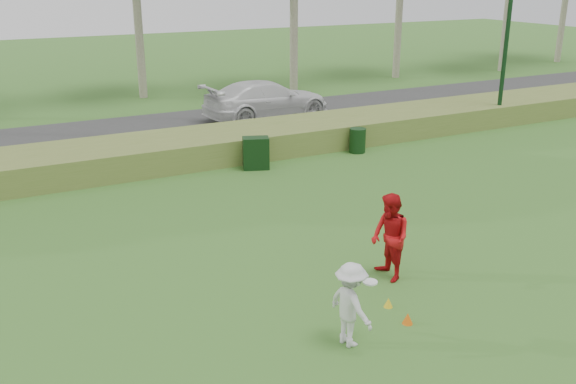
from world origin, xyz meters
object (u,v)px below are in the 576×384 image
cone_yellow (388,302)px  trash_bin (357,140)px  player_white (351,305)px  player_red (390,237)px  car_right (267,100)px  utility_cabinet (256,153)px  cone_orange (408,318)px

cone_yellow → trash_bin: bearing=59.7°
cone_yellow → trash_bin: size_ratio=0.22×
player_white → player_red: bearing=-57.6°
trash_bin → car_right: 6.59m
trash_bin → utility_cabinet: bearing=-178.0°
car_right → player_red: bearing=160.3°
player_red → utility_cabinet: (0.89, 8.84, -0.42)m
player_red → trash_bin: bearing=155.2°
cone_orange → car_right: car_right is taller
cone_yellow → utility_cabinet: (1.64, 9.90, 0.45)m
player_red → car_right: size_ratio=0.33×
cone_orange → car_right: 18.12m
cone_orange → cone_yellow: bearing=85.5°
cone_orange → car_right: size_ratio=0.04×
utility_cabinet → trash_bin: size_ratio=1.21×
cone_orange → player_white: bearing=-177.1°
car_right → utility_cabinet: bearing=148.0°
utility_cabinet → car_right: size_ratio=0.19×
utility_cabinet → car_right: bearing=81.3°
player_red → player_white: bearing=-45.2°
player_red → car_right: bearing=168.6°
cone_yellow → utility_cabinet: utility_cabinet is taller
car_right → cone_orange: bearing=159.4°
cone_yellow → trash_bin: trash_bin is taller
cone_yellow → player_red: bearing=54.4°
cone_orange → trash_bin: trash_bin is taller
utility_cabinet → cone_orange: bearing=-79.2°
cone_orange → utility_cabinet: bearing=80.9°
cone_orange → cone_yellow: 0.70m
player_white → player_red: size_ratio=0.82×
cone_yellow → cone_orange: bearing=-94.5°
player_red → trash_bin: 10.35m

